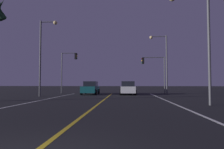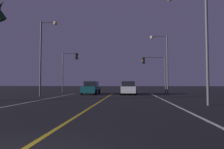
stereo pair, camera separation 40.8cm
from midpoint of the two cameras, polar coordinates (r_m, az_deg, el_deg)
lane_edge_right at (r=12.93m, az=19.49°, el=-8.80°), size 0.16×30.61×0.01m
lane_edge_left at (r=14.55m, az=-26.01°, el=-7.97°), size 0.16×30.61×0.01m
lane_center_divider at (r=12.70m, az=-4.71°, el=-9.05°), size 0.16×30.61×0.01m
car_oncoming at (r=26.36m, az=-5.59°, el=-3.88°), size 2.02×4.30×1.70m
car_ahead_far at (r=25.66m, az=5.14°, el=-3.91°), size 2.02×4.30×1.70m
traffic_light_near_right at (r=28.58m, az=12.27°, el=2.34°), size 3.29×0.36×5.14m
traffic_light_near_left at (r=29.60m, az=-11.63°, el=3.04°), size 2.39×0.36×5.88m
street_lamp_right_near at (r=14.71m, az=23.83°, el=11.00°), size 2.67×0.44×7.49m
street_lamp_left_mid at (r=23.35m, az=-18.34°, el=7.00°), size 1.95×0.44×8.37m
street_lamp_right_far at (r=27.86m, az=14.86°, el=5.03°), size 2.36×0.44×7.96m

